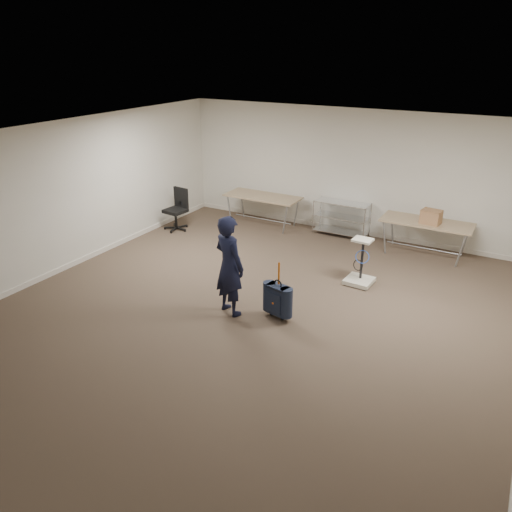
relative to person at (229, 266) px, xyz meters
The scene contains 10 objects.
ground 0.89m from the person, ahead, with size 9.00×9.00×0.00m, color #483A2B.
room_shell 1.66m from the person, 77.57° to the left, with size 8.00×9.00×9.00m.
folding_table_left 4.30m from the person, 111.61° to the left, with size 1.80×0.75×0.73m.
folding_table_right 4.57m from the person, 61.01° to the left, with size 1.80×0.75×0.73m.
wire_shelf 4.28m from the person, 85.75° to the left, with size 1.22×0.47×0.80m.
person is the anchor object (origin of this frame).
suitcase 0.93m from the person, 14.67° to the left, with size 0.39×0.28×0.97m.
office_chair 4.26m from the person, 139.23° to the left, with size 0.59×0.59×0.97m.
equipment_cart 2.60m from the person, 53.62° to the left, with size 0.50×0.50×0.88m.
cardboard_box 4.53m from the person, 59.58° to the left, with size 0.38×0.28×0.28m, color olive.
Camera 1 is at (3.56, -6.09, 4.05)m, focal length 35.00 mm.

